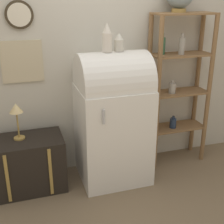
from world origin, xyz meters
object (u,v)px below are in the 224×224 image
object	(u,v)px
refrigerator	(113,116)
vase_left	(107,38)
desk_lamp	(16,112)
vase_center	(119,43)
suitcase_trunk	(28,164)

from	to	relation	value
refrigerator	vase_left	bearing A→B (deg)	-172.50
vase_left	desk_lamp	bearing A→B (deg)	174.16
vase_left	desk_lamp	xyz separation A→B (m)	(-0.89, 0.09, -0.67)
vase_left	vase_center	distance (m)	0.13
refrigerator	suitcase_trunk	xyz separation A→B (m)	(-0.90, 0.05, -0.44)
vase_center	desk_lamp	bearing A→B (deg)	175.56
vase_left	vase_center	bearing A→B (deg)	5.66
suitcase_trunk	vase_center	size ratio (longest dim) A/B	4.24
refrigerator	suitcase_trunk	world-z (taller)	refrigerator
vase_left	desk_lamp	distance (m)	1.12
suitcase_trunk	desk_lamp	world-z (taller)	desk_lamp
refrigerator	vase_left	distance (m)	0.80
vase_center	desk_lamp	xyz separation A→B (m)	(-1.01, 0.08, -0.62)
refrigerator	vase_center	size ratio (longest dim) A/B	8.02
refrigerator	vase_center	xyz separation A→B (m)	(0.06, 0.00, 0.75)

